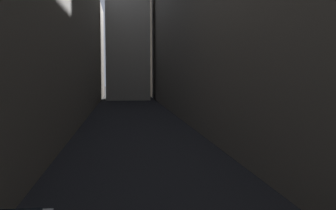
% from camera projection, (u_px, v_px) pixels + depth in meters
% --- Properties ---
extents(ground_plane, '(264.00, 264.00, 0.00)m').
position_uv_depth(ground_plane, '(135.00, 125.00, 39.99)').
color(ground_plane, black).
extents(building_block_left, '(15.48, 108.00, 20.11)m').
position_uv_depth(building_block_left, '(4.00, 27.00, 39.59)').
color(building_block_left, '#756B5B').
rests_on(building_block_left, ground).
extents(building_block_right, '(15.59, 108.00, 24.32)m').
position_uv_depth(building_block_right, '(254.00, 11.00, 42.60)').
color(building_block_right, '#60594F').
rests_on(building_block_right, ground).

